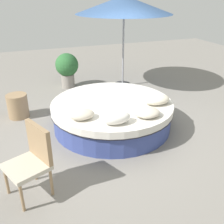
{
  "coord_description": "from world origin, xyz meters",
  "views": [
    {
      "loc": [
        -1.66,
        -4.41,
        2.55
      ],
      "look_at": [
        0.0,
        0.0,
        0.32
      ],
      "focal_mm": 42.14,
      "sensor_mm": 36.0,
      "label": 1
    }
  ],
  "objects_px": {
    "throw_pillow_2": "(147,112)",
    "throw_pillow_3": "(157,99)",
    "side_table": "(18,106)",
    "round_bed": "(112,114)",
    "patio_chair": "(32,157)",
    "throw_pillow_1": "(116,118)",
    "throw_pillow_0": "(82,114)",
    "planter": "(67,67)",
    "patio_umbrella": "(124,5)"
  },
  "relations": [
    {
      "from": "throw_pillow_2",
      "to": "patio_chair",
      "type": "xyz_separation_m",
      "value": [
        -1.98,
        -0.6,
        -0.04
      ]
    },
    {
      "from": "throw_pillow_0",
      "to": "throw_pillow_2",
      "type": "height_order",
      "value": "throw_pillow_0"
    },
    {
      "from": "round_bed",
      "to": "patio_umbrella",
      "type": "relative_size",
      "value": 0.96
    },
    {
      "from": "side_table",
      "to": "patio_umbrella",
      "type": "bearing_deg",
      "value": 19.83
    },
    {
      "from": "round_bed",
      "to": "throw_pillow_3",
      "type": "xyz_separation_m",
      "value": [
        0.78,
        -0.37,
        0.35
      ]
    },
    {
      "from": "side_table",
      "to": "round_bed",
      "type": "bearing_deg",
      "value": -32.72
    },
    {
      "from": "throw_pillow_2",
      "to": "side_table",
      "type": "xyz_separation_m",
      "value": [
        -2.1,
        1.9,
        -0.34
      ]
    },
    {
      "from": "patio_chair",
      "to": "side_table",
      "type": "relative_size",
      "value": 1.91
    },
    {
      "from": "round_bed",
      "to": "planter",
      "type": "relative_size",
      "value": 2.51
    },
    {
      "from": "patio_umbrella",
      "to": "planter",
      "type": "bearing_deg",
      "value": 162.12
    },
    {
      "from": "throw_pillow_3",
      "to": "patio_chair",
      "type": "bearing_deg",
      "value": -157.01
    },
    {
      "from": "patio_umbrella",
      "to": "side_table",
      "type": "bearing_deg",
      "value": -160.17
    },
    {
      "from": "throw_pillow_1",
      "to": "patio_umbrella",
      "type": "relative_size",
      "value": 0.2
    },
    {
      "from": "round_bed",
      "to": "throw_pillow_0",
      "type": "xyz_separation_m",
      "value": [
        -0.73,
        -0.48,
        0.34
      ]
    },
    {
      "from": "throw_pillow_0",
      "to": "planter",
      "type": "height_order",
      "value": "planter"
    },
    {
      "from": "throw_pillow_0",
      "to": "patio_umbrella",
      "type": "relative_size",
      "value": 0.17
    },
    {
      "from": "patio_chair",
      "to": "patio_umbrella",
      "type": "relative_size",
      "value": 0.39
    },
    {
      "from": "throw_pillow_3",
      "to": "side_table",
      "type": "xyz_separation_m",
      "value": [
        -2.52,
        1.49,
        -0.36
      ]
    },
    {
      "from": "throw_pillow_2",
      "to": "throw_pillow_3",
      "type": "relative_size",
      "value": 0.89
    },
    {
      "from": "throw_pillow_2",
      "to": "planter",
      "type": "distance_m",
      "value": 3.48
    },
    {
      "from": "throw_pillow_2",
      "to": "planter",
      "type": "bearing_deg",
      "value": 101.4
    },
    {
      "from": "throw_pillow_3",
      "to": "side_table",
      "type": "relative_size",
      "value": 1.02
    },
    {
      "from": "throw_pillow_0",
      "to": "throw_pillow_2",
      "type": "xyz_separation_m",
      "value": [
        1.08,
        -0.3,
        -0.01
      ]
    },
    {
      "from": "throw_pillow_3",
      "to": "patio_chair",
      "type": "xyz_separation_m",
      "value": [
        -2.41,
        -1.02,
        -0.06
      ]
    },
    {
      "from": "throw_pillow_3",
      "to": "round_bed",
      "type": "bearing_deg",
      "value": 154.73
    },
    {
      "from": "throw_pillow_1",
      "to": "patio_chair",
      "type": "height_order",
      "value": "patio_chair"
    },
    {
      "from": "patio_chair",
      "to": "throw_pillow_2",
      "type": "bearing_deg",
      "value": -96.5
    },
    {
      "from": "patio_chair",
      "to": "throw_pillow_3",
      "type": "bearing_deg",
      "value": -90.45
    },
    {
      "from": "patio_chair",
      "to": "planter",
      "type": "height_order",
      "value": "patio_chair"
    },
    {
      "from": "throw_pillow_3",
      "to": "patio_umbrella",
      "type": "bearing_deg",
      "value": 81.92
    },
    {
      "from": "patio_umbrella",
      "to": "round_bed",
      "type": "bearing_deg",
      "value": -117.71
    },
    {
      "from": "throw_pillow_1",
      "to": "throw_pillow_2",
      "type": "height_order",
      "value": "throw_pillow_1"
    },
    {
      "from": "throw_pillow_0",
      "to": "patio_chair",
      "type": "height_order",
      "value": "patio_chair"
    },
    {
      "from": "round_bed",
      "to": "patio_umbrella",
      "type": "xyz_separation_m",
      "value": [
        1.13,
        2.16,
        1.88
      ]
    },
    {
      "from": "round_bed",
      "to": "patio_chair",
      "type": "xyz_separation_m",
      "value": [
        -1.63,
        -1.39,
        0.29
      ]
    },
    {
      "from": "side_table",
      "to": "throw_pillow_3",
      "type": "bearing_deg",
      "value": -30.54
    },
    {
      "from": "side_table",
      "to": "patio_chair",
      "type": "bearing_deg",
      "value": -87.45
    },
    {
      "from": "throw_pillow_0",
      "to": "side_table",
      "type": "distance_m",
      "value": 1.93
    },
    {
      "from": "throw_pillow_2",
      "to": "planter",
      "type": "xyz_separation_m",
      "value": [
        -0.69,
        3.41,
        -0.03
      ]
    },
    {
      "from": "round_bed",
      "to": "patio_chair",
      "type": "height_order",
      "value": "patio_chair"
    },
    {
      "from": "round_bed",
      "to": "patio_chair",
      "type": "bearing_deg",
      "value": -139.63
    },
    {
      "from": "patio_umbrella",
      "to": "side_table",
      "type": "xyz_separation_m",
      "value": [
        -2.88,
        -1.04,
        -1.9
      ]
    },
    {
      "from": "throw_pillow_1",
      "to": "planter",
      "type": "xyz_separation_m",
      "value": [
        -0.09,
        3.48,
        -0.07
      ]
    },
    {
      "from": "planter",
      "to": "side_table",
      "type": "distance_m",
      "value": 2.09
    },
    {
      "from": "patio_chair",
      "to": "throw_pillow_1",
      "type": "bearing_deg",
      "value": -92.18
    },
    {
      "from": "throw_pillow_0",
      "to": "planter",
      "type": "xyz_separation_m",
      "value": [
        0.39,
        3.11,
        -0.04
      ]
    },
    {
      "from": "throw_pillow_1",
      "to": "patio_chair",
      "type": "xyz_separation_m",
      "value": [
        -1.39,
        -0.54,
        -0.07
      ]
    },
    {
      "from": "planter",
      "to": "throw_pillow_2",
      "type": "bearing_deg",
      "value": -78.6
    },
    {
      "from": "patio_chair",
      "to": "patio_umbrella",
      "type": "bearing_deg",
      "value": -61.4
    },
    {
      "from": "throw_pillow_2",
      "to": "patio_chair",
      "type": "height_order",
      "value": "patio_chair"
    }
  ]
}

